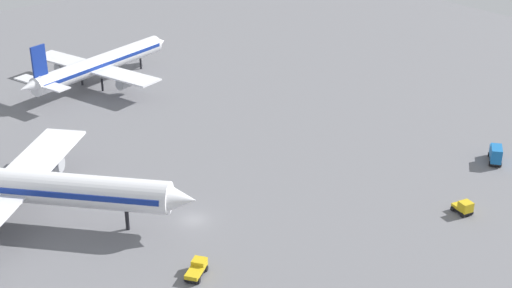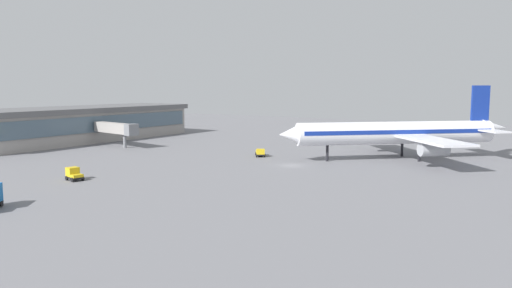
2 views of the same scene
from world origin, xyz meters
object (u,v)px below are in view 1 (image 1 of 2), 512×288
object	(u,v)px
baggage_tug	(464,207)
pushback_tractor	(197,269)
airplane_at_gate	(20,186)
catering_truck	(496,154)
airplane_taxiing	(99,64)

from	to	relation	value
baggage_tug	pushback_tractor	bearing A→B (deg)	-94.43
baggage_tug	pushback_tractor	size ratio (longest dim) A/B	0.75
airplane_at_gate	baggage_tug	distance (m)	70.18
baggage_tug	catering_truck	xyz separation A→B (m)	(19.87, 8.01, 0.54)
airplane_at_gate	catering_truck	bearing A→B (deg)	23.81
airplane_taxiing	catering_truck	bearing A→B (deg)	-81.81
airplane_taxiing	pushback_tractor	size ratio (longest dim) A/B	9.44
airplane_taxiing	baggage_tug	distance (m)	91.61
airplane_at_gate	pushback_tractor	distance (m)	32.41
catering_truck	pushback_tractor	xyz separation A→B (m)	(-63.00, 4.66, -0.73)
catering_truck	baggage_tug	bearing A→B (deg)	164.05
airplane_at_gate	pushback_tractor	world-z (taller)	airplane_at_gate
airplane_at_gate	airplane_taxiing	world-z (taller)	airplane_at_gate
airplane_at_gate	pushback_tractor	size ratio (longest dim) A/B	9.60
baggage_tug	pushback_tractor	xyz separation A→B (m)	(-43.13, 12.67, -0.19)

